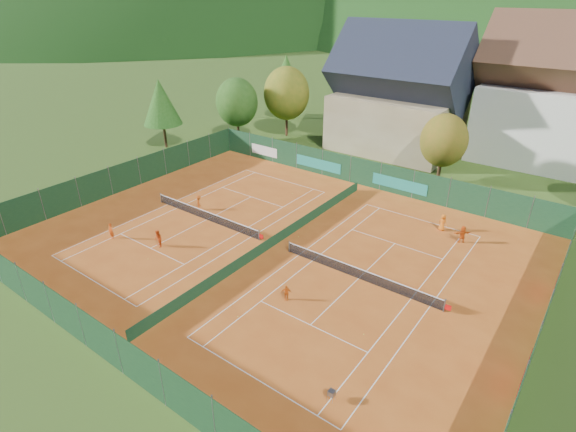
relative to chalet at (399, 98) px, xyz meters
The scene contains 30 objects.
ground 30.87m from the chalet, 84.29° to the right, with size 600.00×600.00×0.00m, color #2F4D18.
clay_pad 30.87m from the chalet, 84.29° to the right, with size 40.00×32.00×0.01m, color #B6521A.
court_markings_left 31.12m from the chalet, 99.46° to the right, with size 11.03×23.83×0.00m.
court_markings_right 32.63m from the chalet, 69.86° to the right, with size 11.03×23.83×0.00m.
tennis_net_left 31.00m from the chalet, 99.17° to the right, with size 13.30×0.10×1.02m.
tennis_net_right 32.59m from the chalet, 69.60° to the right, with size 13.30×0.10×1.02m.
court_divider 30.77m from the chalet, 84.29° to the right, with size 0.03×28.80×1.00m.
fence_north 15.14m from the chalet, 79.70° to the right, with size 40.00×0.10×3.00m.
fence_south 46.38m from the chalet, 86.27° to the right, with size 40.00×0.04×3.00m.
fence_west 34.86m from the chalet, 119.54° to the right, with size 0.04×32.00×3.00m.
fence_east 38.11m from the chalet, 52.48° to the right, with size 0.09×32.00×3.00m.
chalet is the anchor object (origin of this frame).
hotel_block_a 19.94m from the chalet, 17.53° to the left, with size 21.60×11.00×17.25m.
tree_west_front 21.51m from the chalet, 152.24° to the right, with size 5.72×5.72×8.69m.
tree_west_mid 15.53m from the chalet, 165.07° to the right, with size 6.44×6.44×9.78m.
tree_west_back 21.38m from the chalet, 169.22° to the left, with size 5.60×5.60×10.00m.
tree_center 12.19m from the chalet, 41.63° to the right, with size 5.01×5.01×7.60m.
tree_west_side 30.81m from the chalet, 144.25° to the right, with size 5.04×5.04×9.00m.
ball_hopper 43.81m from the chalet, 69.53° to the right, with size 0.34×0.34×0.80m.
loose_ball_0 38.36m from the chalet, 95.77° to the right, with size 0.07×0.07×0.07m, color #CCD833.
loose_ball_1 39.70m from the chalet, 80.14° to the right, with size 0.07×0.07×0.07m, color #CCD833.
loose_ball_2 28.57m from the chalet, 82.16° to the right, with size 0.07×0.07×0.07m, color #CCD833.
loose_ball_3 21.55m from the chalet, 95.76° to the right, with size 0.07×0.07×0.07m, color #CCD833.
loose_ball_4 38.48m from the chalet, 68.04° to the right, with size 0.07×0.07×0.07m, color #CCD833.
player_left_near 38.82m from the chalet, 103.61° to the right, with size 0.53×0.35×1.45m, color #D24C12.
player_left_mid 36.58m from the chalet, 97.34° to the right, with size 0.75×0.58×1.54m, color #D74613.
player_left_far 30.27m from the chalet, 103.94° to the right, with size 0.95×0.55×1.47m, color #CA4E11.
player_right_near 36.64m from the chalet, 76.93° to the right, with size 0.70×0.29×1.19m, color #DA5D13.
player_right_far_a 23.89m from the chalet, 54.83° to the right, with size 0.76×0.50×1.56m, color orange.
player_right_far_b 25.96m from the chalet, 52.43° to the right, with size 1.44×0.46×1.55m, color #D85513.
Camera 1 is at (20.20, -25.32, 19.30)m, focal length 28.00 mm.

